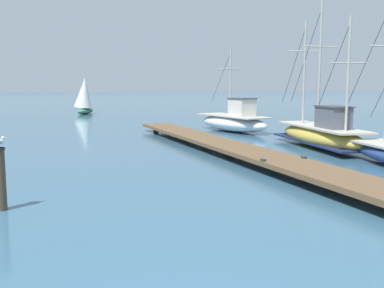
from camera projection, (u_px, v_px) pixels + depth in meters
The scene contains 5 objects.
floating_dock at pixel (228, 146), 19.03m from camera, with size 3.52×22.30×0.53m.
fishing_boat_0 at pixel (322, 134), 21.05m from camera, with size 2.51×8.35×6.90m.
fishing_boat_1 at pixel (234, 121), 28.40m from camera, with size 3.63×6.72×5.27m.
mooring_piling at pixel (0, 178), 10.44m from camera, with size 0.30×0.30×1.50m.
distant_sailboat at pixel (84, 96), 45.15m from camera, with size 2.60×3.69×4.09m.
Camera 1 is at (-0.94, -3.24, 2.95)m, focal length 41.49 mm.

